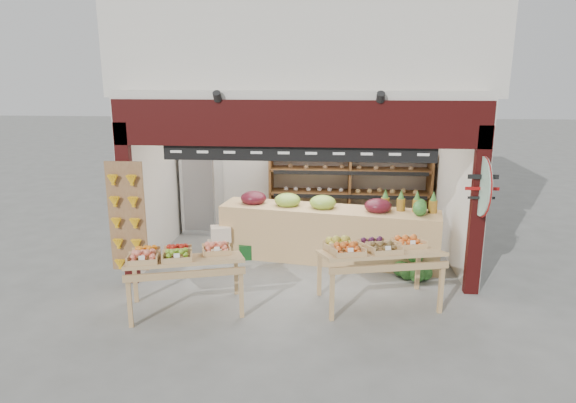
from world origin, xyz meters
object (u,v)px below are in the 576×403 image
(cardboard_stack, at_px, (232,245))
(watermelon_pile, at_px, (412,266))
(refrigerator, at_px, (202,188))
(back_shelving, at_px, (350,175))
(display_table_left, at_px, (177,257))
(display_table_right, at_px, (374,250))
(mid_counter, at_px, (327,232))

(cardboard_stack, relative_size, watermelon_pile, 1.52)
(cardboard_stack, bearing_deg, refrigerator, 120.47)
(back_shelving, distance_m, refrigerator, 3.18)
(refrigerator, bearing_deg, display_table_left, -79.27)
(display_table_left, height_order, display_table_right, display_table_right)
(refrigerator, relative_size, mid_counter, 0.47)
(mid_counter, distance_m, watermelon_pile, 1.65)
(mid_counter, relative_size, display_table_left, 2.21)
(refrigerator, bearing_deg, display_table_right, -42.44)
(back_shelving, distance_m, display_table_right, 3.51)
(back_shelving, bearing_deg, cardboard_stack, -143.31)
(refrigerator, distance_m, display_table_right, 4.81)
(watermelon_pile, bearing_deg, mid_counter, 154.07)
(refrigerator, bearing_deg, back_shelving, 4.03)
(display_table_left, distance_m, display_table_right, 2.88)
(back_shelving, bearing_deg, display_table_left, -123.65)
(cardboard_stack, relative_size, display_table_left, 0.55)
(cardboard_stack, xyz_separation_m, watermelon_pile, (3.24, -0.72, -0.04))
(mid_counter, xyz_separation_m, watermelon_pile, (1.45, -0.71, -0.35))
(display_table_right, bearing_deg, back_shelving, 94.06)
(mid_counter, distance_m, display_table_left, 3.11)
(cardboard_stack, bearing_deg, display_table_right, -36.08)
(display_table_left, bearing_deg, watermelon_pile, 22.83)
(display_table_left, relative_size, display_table_right, 0.96)
(cardboard_stack, bearing_deg, watermelon_pile, -12.59)
(back_shelving, height_order, display_table_right, back_shelving)
(cardboard_stack, xyz_separation_m, display_table_left, (-0.36, -2.24, 0.58))
(display_table_right, bearing_deg, refrigerator, 135.22)
(back_shelving, height_order, refrigerator, back_shelving)
(display_table_left, bearing_deg, display_table_right, 8.59)
(refrigerator, xyz_separation_m, display_table_left, (0.56, -3.81, -0.15))
(back_shelving, height_order, cardboard_stack, back_shelving)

